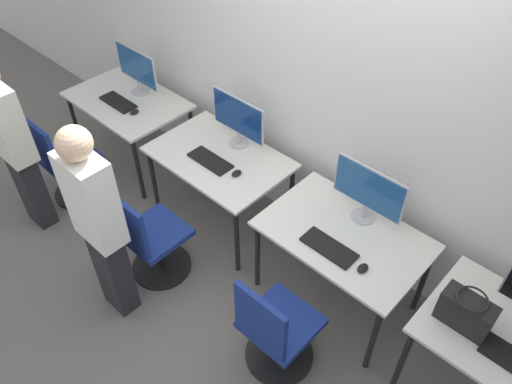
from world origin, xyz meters
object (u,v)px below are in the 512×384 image
at_px(monitor_far_left, 137,69).
at_px(monitor_right, 368,191).
at_px(keyboard_far_left, 118,102).
at_px(mouse_left, 237,173).
at_px(keyboard_left, 210,161).
at_px(person_left, 98,222).
at_px(mouse_right, 363,268).
at_px(mouse_far_left, 134,112).
at_px(handbag, 466,312).
at_px(monitor_left, 238,119).
at_px(office_chair_right, 275,333).
at_px(person_far_left, 13,144).
at_px(office_chair_left, 151,242).
at_px(keyboard_right, 329,247).
at_px(office_chair_far_left, 67,167).

bearing_deg(monitor_far_left, monitor_right, 1.23).
relative_size(keyboard_far_left, mouse_left, 4.26).
bearing_deg(monitor_right, keyboard_left, -165.76).
bearing_deg(person_left, mouse_right, 34.70).
height_order(mouse_far_left, mouse_right, same).
bearing_deg(monitor_far_left, handbag, -4.71).
bearing_deg(mouse_left, mouse_far_left, -178.77).
relative_size(mouse_right, handbag, 0.30).
bearing_deg(mouse_right, mouse_left, 174.99).
bearing_deg(monitor_left, monitor_far_left, -177.14).
height_order(keyboard_left, mouse_left, mouse_left).
relative_size(keyboard_far_left, monitor_left, 0.71).
distance_m(monitor_far_left, person_left, 1.88).
bearing_deg(office_chair_right, handbag, 35.02).
xyz_separation_m(mouse_far_left, person_far_left, (-0.17, -1.02, 0.12)).
bearing_deg(handbag, office_chair_left, -162.08).
bearing_deg(monitor_left, keyboard_right, -18.19).
bearing_deg(office_chair_far_left, office_chair_right, 0.42).
relative_size(mouse_left, office_chair_left, 0.10).
bearing_deg(keyboard_far_left, monitor_far_left, 90.00).
bearing_deg(mouse_left, office_chair_right, -33.57).
xyz_separation_m(mouse_left, person_left, (-0.18, -1.09, 0.17)).
height_order(keyboard_far_left, office_chair_left, office_chair_left).
bearing_deg(person_far_left, keyboard_left, 41.12).
xyz_separation_m(monitor_left, monitor_right, (1.24, -0.01, 0.00)).
bearing_deg(person_far_left, monitor_far_left, 93.31).
distance_m(monitor_left, keyboard_right, 1.33).
distance_m(office_chair_far_left, monitor_right, 2.71).
xyz_separation_m(keyboard_far_left, monitor_left, (1.24, 0.32, 0.24)).
bearing_deg(handbag, keyboard_left, 179.54).
bearing_deg(person_left, keyboard_left, 94.69).
xyz_separation_m(monitor_left, mouse_right, (1.50, -0.40, -0.23)).
relative_size(office_chair_far_left, person_left, 0.54).
xyz_separation_m(keyboard_left, office_chair_right, (1.26, -0.63, -0.36)).
xyz_separation_m(person_far_left, keyboard_left, (1.17, 1.02, -0.12)).
height_order(mouse_left, monitor_right, monitor_right).
distance_m(monitor_right, mouse_right, 0.53).
height_order(person_left, mouse_right, person_left).
xyz_separation_m(person_far_left, office_chair_right, (2.43, 0.38, -0.49)).
distance_m(person_left, handbag, 2.31).
xyz_separation_m(keyboard_far_left, mouse_right, (2.74, -0.08, 0.01)).
relative_size(mouse_far_left, mouse_right, 1.00).
bearing_deg(keyboard_right, mouse_right, 0.68).
bearing_deg(office_chair_right, mouse_far_left, 164.30).
height_order(office_chair_far_left, person_left, person_left).
relative_size(monitor_left, keyboard_right, 1.41).
relative_size(mouse_far_left, office_chair_left, 0.10).
height_order(office_chair_far_left, office_chair_left, same).
bearing_deg(handbag, monitor_far_left, 175.29).
bearing_deg(monitor_right, mouse_left, -163.57).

